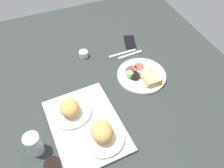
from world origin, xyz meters
TOP-DOWN VIEW (x-y plane):
  - ground_plane at (0.00, 0.00)cm, footprint 190.00×150.00cm
  - serving_tray at (-15.65, 24.02)cm, footprint 46.76×35.45cm
  - bread_plate_near at (-25.36, 19.05)cm, footprint 20.80×20.80cm
  - bread_plate_far at (-6.20, 29.15)cm, footprint 21.57×21.57cm
  - plate_with_salad at (3.64, -16.32)cm, footprint 28.60×28.60cm
  - drinking_glass at (-19.18, 48.87)cm, footprint 7.10×7.10cm
  - espresso_cup at (33.92, 9.61)cm, footprint 5.60×5.60cm
  - fork at (24.30, -18.73)cm, footprint 2.42×17.05cm
  - knife at (27.30, -14.73)cm, footprint 1.59×19.01cm
  - cell_phone at (35.77, -23.91)cm, footprint 15.89×11.16cm

SIDE VIEW (x-z plane):
  - ground_plane at x=0.00cm, z-range -3.00..0.00cm
  - fork at x=24.30cm, z-range 0.00..0.50cm
  - knife at x=27.30cm, z-range 0.00..0.50cm
  - cell_phone at x=35.77cm, z-range 0.00..0.80cm
  - serving_tray at x=-15.65cm, z-range 0.00..1.60cm
  - plate_with_salad at x=3.64cm, z-range -1.00..4.40cm
  - espresso_cup at x=33.92cm, z-range 0.00..4.00cm
  - bread_plate_far at x=-6.20cm, z-range 0.32..9.42cm
  - bread_plate_near at x=-25.36cm, z-range 0.49..9.97cm
  - drinking_glass at x=-19.18cm, z-range 0.00..11.79cm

